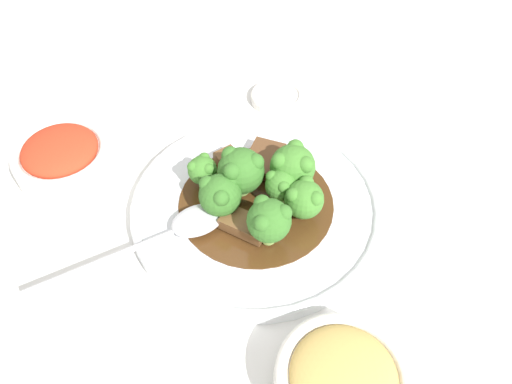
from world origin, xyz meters
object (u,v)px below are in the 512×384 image
Objects in this scene: broccoli_floret_0 at (202,170)px; main_plate at (256,205)px; side_bowl_kimchi at (63,159)px; side_bowl_appetizer at (342,382)px; broccoli_floret_6 at (293,166)px; serving_spoon at (181,228)px; beef_strip_0 at (244,225)px; broccoli_floret_2 at (281,185)px; beef_strip_1 at (234,166)px; beef_strip_2 at (264,159)px; sauce_dish at (277,97)px; broccoli_floret_3 at (304,199)px; broccoli_floret_1 at (240,170)px; broccoli_floret_4 at (269,220)px; broccoli_floret_5 at (220,194)px.

main_plate is at bearing 18.13° from broccoli_floret_0.
side_bowl_kimchi is 0.41m from side_bowl_appetizer.
serving_spoon is at bearing -110.27° from broccoli_floret_6.
side_bowl_appetizer is at bearing -21.72° from beef_strip_0.
broccoli_floret_0 is 0.90× the size of broccoli_floret_2.
broccoli_floret_2 is at bearing -0.85° from beef_strip_1.
broccoli_floret_0 is at bearing 161.08° from side_bowl_appetizer.
beef_strip_2 is 0.15m from sauce_dish.
beef_strip_0 is 1.27× the size of broccoli_floret_2.
broccoli_floret_2 is at bearing 28.85° from side_bowl_kimchi.
beef_strip_0 is 0.09m from beef_strip_1.
broccoli_floret_3 reaches higher than serving_spoon.
broccoli_floret_0 is (-0.06, -0.02, 0.03)m from main_plate.
side_bowl_kimchi is at bearing -172.33° from serving_spoon.
sauce_dish is (0.10, 0.28, -0.02)m from side_bowl_kimchi.
sauce_dish is at bearing 117.22° from broccoli_floret_1.
broccoli_floret_4 reaches higher than broccoli_floret_5.
broccoli_floret_0 is 0.10m from broccoli_floret_6.
broccoli_floret_1 is at bearing -165.03° from broccoli_floret_3.
side_bowl_appetizer is at bearing -26.60° from broccoli_floret_1.
broccoli_floret_6 is at bearing 21.01° from beef_strip_1.
broccoli_floret_1 is at bearing -62.78° from sauce_dish.
broccoli_floret_0 is 0.27m from side_bowl_appetizer.
broccoli_floret_5 is at bearing -19.55° from broccoli_floret_0.
broccoli_floret_5 is at bearing -176.78° from broccoli_floret_4.
broccoli_floret_5 is (-0.07, -0.06, -0.00)m from broccoli_floret_3.
main_plate is 5.12× the size of beef_strip_0.
beef_strip_2 is at bearing 42.01° from side_bowl_kimchi.
broccoli_floret_2 is 0.78× the size of broccoli_floret_4.
beef_strip_2 is 0.09m from broccoli_floret_3.
serving_spoon is (-0.00, -0.14, -0.00)m from beef_strip_2.
beef_strip_2 is at bearing 144.62° from side_bowl_appetizer.
beef_strip_1 is 0.08m from broccoli_floret_2.
beef_strip_2 is 1.16× the size of broccoli_floret_4.
broccoli_floret_4 is at bearing -96.97° from broccoli_floret_3.
broccoli_floret_1 reaches higher than side_bowl_appetizer.
side_bowl_appetizer reaches higher than main_plate.
beef_strip_0 is at bearing -40.20° from beef_strip_1.
broccoli_floret_6 reaches higher than beef_strip_1.
beef_strip_2 is at bearing 159.07° from broccoli_floret_3.
beef_strip_2 is at bearing 133.08° from broccoli_floret_4.
beef_strip_0 is 0.07m from broccoli_floret_3.
broccoli_floret_1 is 0.24m from side_bowl_appetizer.
broccoli_floret_5 is (0.03, -0.06, 0.02)m from beef_strip_1.
beef_strip_1 is at bearing 159.41° from main_plate.
broccoli_floret_1 reaches higher than beef_strip_0.
broccoli_floret_2 is (0.05, -0.03, 0.02)m from beef_strip_2.
beef_strip_2 reaches higher than sauce_dish.
broccoli_floret_1 is 0.52× the size of side_bowl_kimchi.
beef_strip_0 is 0.06m from broccoli_floret_1.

